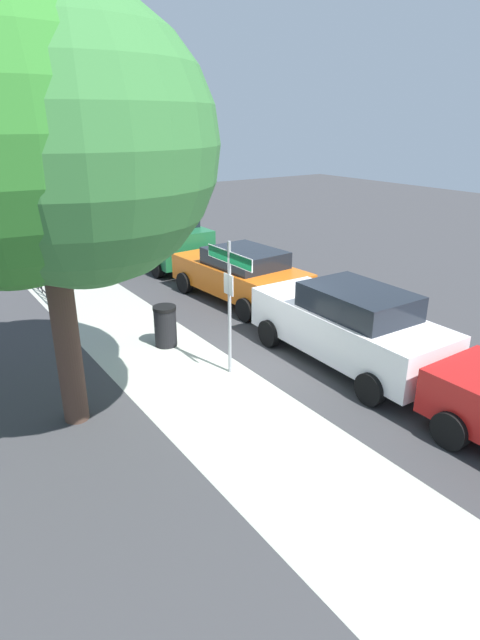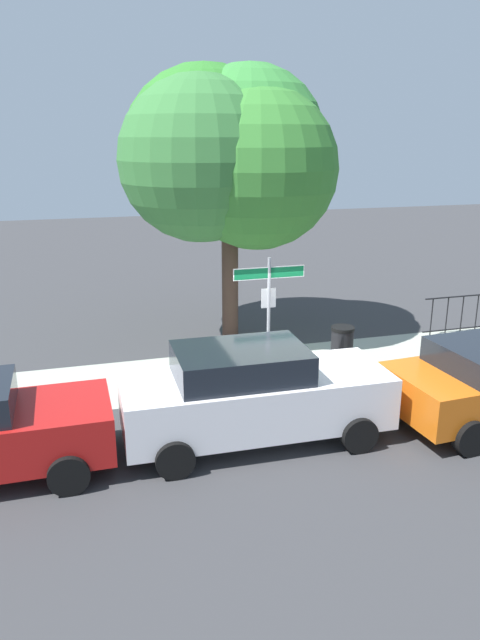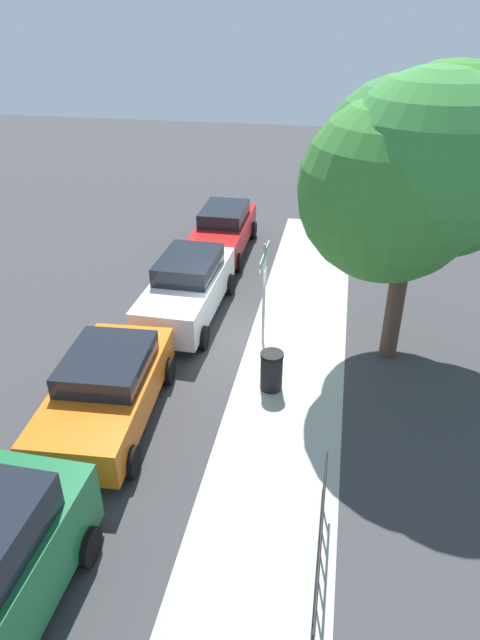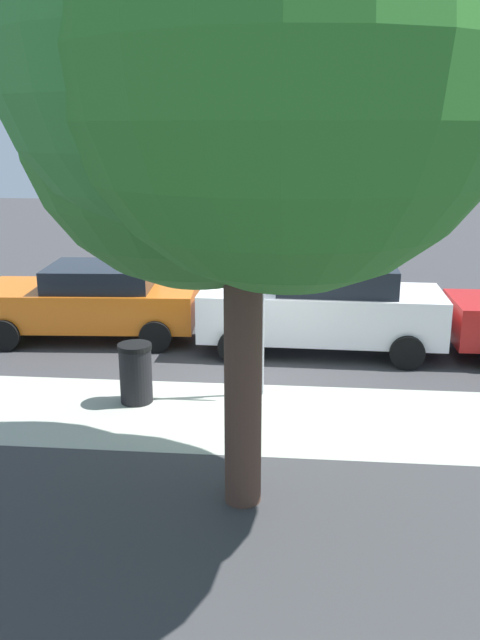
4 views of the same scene
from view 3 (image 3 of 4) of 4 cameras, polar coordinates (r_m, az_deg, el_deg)
ground_plane at (r=14.89m, az=0.72°, el=-2.45°), size 60.00×60.00×0.00m
sidewalk_strip at (r=13.13m, az=4.83°, el=-7.62°), size 24.00×2.60×0.00m
street_sign at (r=14.04m, az=2.52°, el=4.65°), size 1.56×0.07×2.82m
shade_tree at (r=13.12m, az=17.69°, el=14.40°), size 5.33×5.28×6.99m
car_red at (r=20.19m, az=-1.74°, el=9.23°), size 4.59×1.95×1.60m
car_white at (r=15.90m, az=-5.41°, el=3.37°), size 4.72×2.03×1.76m
car_orange at (r=12.26m, az=-13.52°, el=-6.84°), size 4.55×2.36×1.55m
iron_fence at (r=9.45m, az=8.13°, el=-22.35°), size 3.33×0.04×1.07m
trash_bin at (r=13.02m, az=3.25°, el=-5.23°), size 0.55×0.55×0.98m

